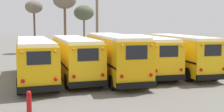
{
  "coord_description": "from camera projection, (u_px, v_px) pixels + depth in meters",
  "views": [
    {
      "loc": [
        -5.8,
        -21.57,
        4.22
      ],
      "look_at": [
        0.0,
        -0.26,
        1.63
      ],
      "focal_mm": 45.0,
      "sensor_mm": 36.0,
      "label": 1
    }
  ],
  "objects": [
    {
      "name": "utility_pole",
      "position": [
        97.0,
        18.0,
        34.73
      ],
      "size": [
        1.8,
        0.32,
        9.39
      ],
      "color": "#75604C",
      "rests_on": "ground"
    },
    {
      "name": "ground_plane",
      "position": [
        111.0,
        76.0,
        22.67
      ],
      "size": [
        160.0,
        160.0,
        0.0
      ],
      "primitive_type": "plane",
      "color": "#66635E"
    },
    {
      "name": "bare_tree_1",
      "position": [
        34.0,
        8.0,
        39.75
      ],
      "size": [
        2.44,
        2.44,
        7.43
      ],
      "color": "brown",
      "rests_on": "ground"
    },
    {
      "name": "bare_tree_0",
      "position": [
        84.0,
        13.0,
        41.93
      ],
      "size": [
        3.0,
        3.0,
        6.9
      ],
      "color": "brown",
      "rests_on": "ground"
    },
    {
      "name": "school_bus_1",
      "position": [
        74.0,
        56.0,
        21.56
      ],
      "size": [
        2.79,
        10.06,
        3.11
      ],
      "color": "yellow",
      "rests_on": "ground"
    },
    {
      "name": "school_bus_3",
      "position": [
        144.0,
        53.0,
        23.51
      ],
      "size": [
        2.89,
        10.01,
        3.12
      ],
      "color": "yellow",
      "rests_on": "ground"
    },
    {
      "name": "school_bus_4",
      "position": [
        180.0,
        53.0,
        23.62
      ],
      "size": [
        2.74,
        9.74,
        3.19
      ],
      "color": "yellow",
      "rests_on": "ground"
    },
    {
      "name": "school_bus_2",
      "position": [
        114.0,
        54.0,
        21.73
      ],
      "size": [
        2.68,
        10.82,
        3.32
      ],
      "color": "#E5A00C",
      "rests_on": "ground"
    },
    {
      "name": "fire_hydrant",
      "position": [
        29.0,
        101.0,
        13.34
      ],
      "size": [
        0.24,
        0.24,
        1.03
      ],
      "color": "#B21414",
      "rests_on": "ground"
    },
    {
      "name": "school_bus_0",
      "position": [
        34.0,
        58.0,
        20.61
      ],
      "size": [
        2.99,
        10.92,
        3.06
      ],
      "color": "#EAAA0F",
      "rests_on": "ground"
    },
    {
      "name": "bare_tree_2",
      "position": [
        65.0,
        1.0,
        36.7
      ],
      "size": [
        3.01,
        3.01,
        8.35
      ],
      "color": "brown",
      "rests_on": "ground"
    }
  ]
}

